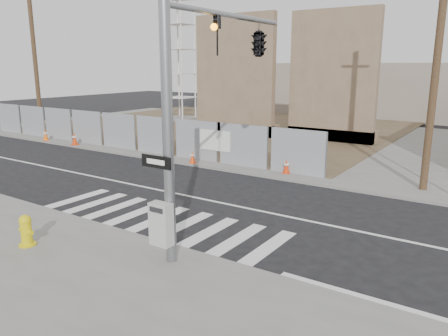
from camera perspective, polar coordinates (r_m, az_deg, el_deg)
The scene contains 14 objects.
ground at distance 16.13m, azimuth -2.53°, elevation -4.14°, with size 100.00×100.00×0.00m, color black.
sidewalk_far at distance 28.33m, azimuth 14.48°, elevation 3.19°, with size 50.00×20.00×0.12m, color slate.
signal_pole at distance 12.29m, azimuth 1.09°, elevation 13.06°, with size 0.96×5.87×7.00m.
chain_link_fence at distance 26.12m, azimuth -13.88°, elevation 4.76°, with size 24.60×0.04×2.00m, color gray.
concrete_wall_left at distance 30.19m, azimuth 1.44°, elevation 10.55°, with size 6.00×1.30×8.00m.
concrete_wall_right at distance 28.21m, azimuth 13.96°, elevation 9.98°, with size 5.50×1.30×8.00m.
crane_tower at distance 38.26m, azimuth -5.94°, elevation 19.54°, with size 2.60×2.60×18.15m.
utility_pole_left at distance 32.50m, azimuth -23.47°, elevation 12.91°, with size 1.60×0.28×10.00m.
utility_pole_right at distance 18.08m, azimuth 26.12°, elevation 13.17°, with size 1.60×0.28×10.00m.
fire_hydrant at distance 12.87m, azimuth -24.44°, elevation -7.42°, with size 0.52×0.46×0.86m.
traffic_cone_a at distance 30.20m, azimuth -22.28°, elevation 4.02°, with size 0.49×0.49×0.72m.
traffic_cone_b at distance 27.88m, azimuth -18.94°, elevation 3.64°, with size 0.45×0.45×0.76m.
traffic_cone_c at distance 21.53m, azimuth -4.14°, elevation 1.46°, with size 0.33×0.33×0.62m.
traffic_cone_d at distance 19.62m, azimuth 8.14°, elevation 0.20°, with size 0.39×0.39×0.63m.
Camera 1 is at (9.13, -12.39, 4.84)m, focal length 35.00 mm.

